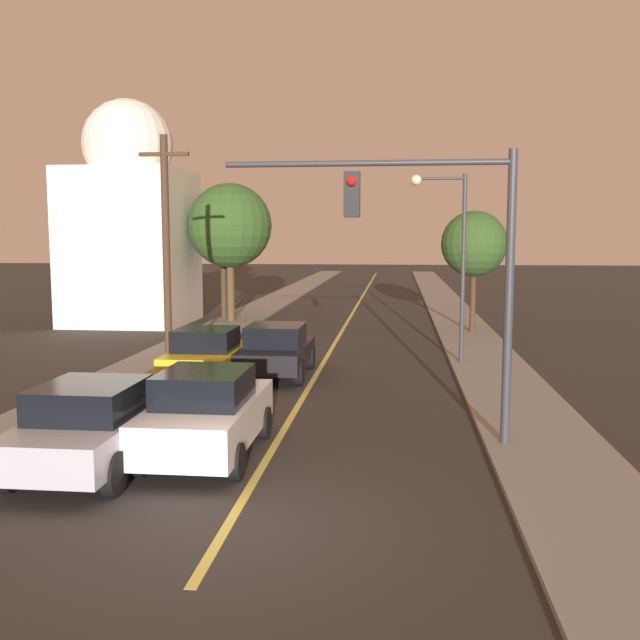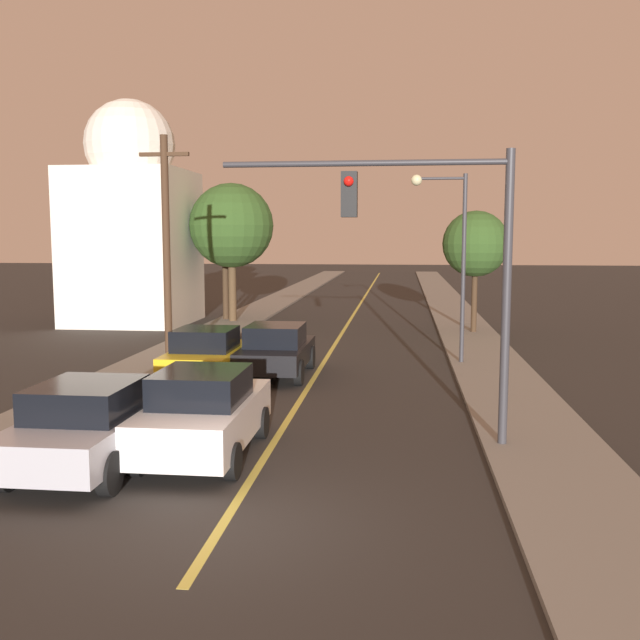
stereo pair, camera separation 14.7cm
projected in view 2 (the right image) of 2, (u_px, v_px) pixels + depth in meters
The scene contains 15 objects.
ground_plane at pixel (223, 525), 10.63m from camera, with size 200.00×200.00×0.00m, color #2D2B28.
road_surface at pixel (361, 303), 46.15m from camera, with size 8.54×80.00×0.01m.
sidewalk_left at pixel (277, 301), 46.77m from camera, with size 2.50×80.00×0.12m.
sidewalk_right at pixel (447, 303), 45.52m from camera, with size 2.50×80.00×0.12m.
car_near_lane_front at pixel (204, 413), 13.87m from camera, with size 1.97×4.28×1.73m.
car_near_lane_second at pixel (276, 350), 21.85m from camera, with size 2.01×4.29×1.61m.
car_outer_lane_front at pixel (91, 424), 13.16m from camera, with size 2.04×4.45×1.63m.
car_outer_lane_second at pixel (207, 355), 20.99m from camera, with size 2.02×3.95×1.61m.
traffic_signal_mast at pixel (435, 242), 14.12m from camera, with size 5.78×0.42×5.85m.
streetlamp_right at pixel (450, 240), 23.38m from camera, with size 1.83×0.36×6.19m.
utility_pole_left at pixel (166, 247), 22.71m from camera, with size 1.60×0.24×7.33m.
tree_left_near at pixel (225, 225), 35.61m from camera, with size 3.46×3.46×6.49m.
tree_left_far at pixel (231, 226), 34.91m from camera, with size 4.13×4.13×6.76m.
tree_right_near at pixel (476, 244), 30.89m from camera, with size 2.86×2.86×5.28m.
domed_building_left at pixel (132, 221), 34.85m from camera, with size 5.57×5.57×10.84m.
Camera 2 is at (2.60, -9.97, 4.28)m, focal length 40.00 mm.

